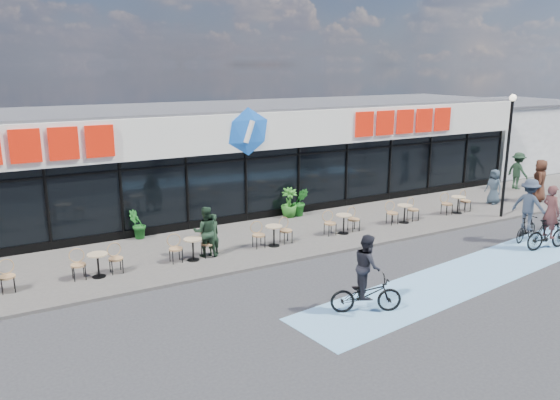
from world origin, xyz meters
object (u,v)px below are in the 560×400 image
object	(u,v)px
potted_plant_mid	(289,203)
pedestrian_c	(540,180)
potted_plant_right	(300,202)
patron_left	(213,234)
potted_plant_left	(137,225)
patron_right	(206,232)
pedestrian_a	(494,187)
lamp_post	(508,145)
cyclist_a	(549,226)
cyclist_b	(528,211)
pedestrian_b	(518,171)

from	to	relation	value
potted_plant_mid	pedestrian_c	bearing A→B (deg)	-15.81
potted_plant_right	patron_left	size ratio (longest dim) A/B	0.84
potted_plant_left	potted_plant_mid	distance (m)	6.37
patron_right	pedestrian_c	distance (m)	16.49
potted_plant_right	patron_left	xyz separation A→B (m)	(-5.11, -2.77, 0.12)
pedestrian_a	lamp_post	bearing A→B (deg)	-46.76
patron_right	cyclist_a	size ratio (longest dim) A/B	0.74
potted_plant_right	cyclist_a	bearing A→B (deg)	-54.29
patron_left	cyclist_b	size ratio (longest dim) A/B	0.61
pedestrian_b	cyclist_a	xyz separation A→B (m)	(-6.94, -6.72, -0.21)
pedestrian_a	cyclist_b	size ratio (longest dim) A/B	0.69
patron_left	pedestrian_b	size ratio (longest dim) A/B	0.76
cyclist_a	patron_left	bearing A→B (deg)	155.15
patron_left	pedestrian_a	world-z (taller)	pedestrian_a
pedestrian_c	cyclist_a	distance (m)	7.17
lamp_post	patron_right	distance (m)	13.00
potted_plant_mid	patron_right	bearing A→B (deg)	-149.57
potted_plant_mid	patron_left	bearing A→B (deg)	-148.31
potted_plant_mid	cyclist_a	xyz separation A→B (m)	(6.03, -7.77, 0.12)
lamp_post	cyclist_b	distance (m)	3.61
cyclist_b	potted_plant_mid	bearing A→B (deg)	132.36
lamp_post	patron_left	size ratio (longest dim) A/B	3.55
potted_plant_mid	pedestrian_a	world-z (taller)	pedestrian_a
lamp_post	patron_left	bearing A→B (deg)	173.34
pedestrian_a	cyclist_b	xyz separation A→B (m)	(-3.16, -4.18, 0.22)
lamp_post	patron_right	world-z (taller)	lamp_post
patron_right	potted_plant_mid	bearing A→B (deg)	-130.92
potted_plant_right	pedestrian_c	bearing A→B (deg)	-16.15
potted_plant_mid	pedestrian_c	xyz separation A→B (m)	(11.63, -3.29, 0.37)
patron_left	cyclist_a	bearing A→B (deg)	139.76
patron_right	lamp_post	bearing A→B (deg)	-167.86
pedestrian_a	pedestrian_c	bearing A→B (deg)	67.32
potted_plant_right	pedestrian_a	world-z (taller)	pedestrian_a
pedestrian_a	cyclist_b	bearing A→B (deg)	-43.00
patron_left	cyclist_a	distance (m)	11.73
potted_plant_right	cyclist_a	xyz separation A→B (m)	(5.54, -7.70, 0.14)
cyclist_b	patron_right	bearing A→B (deg)	160.37
potted_plant_mid	pedestrian_c	world-z (taller)	pedestrian_c
lamp_post	cyclist_a	distance (m)	4.55
potted_plant_left	patron_left	bearing A→B (deg)	-59.34
potted_plant_left	cyclist_b	size ratio (longest dim) A/B	0.47
potted_plant_left	patron_right	distance (m)	3.35
patron_right	pedestrian_a	xyz separation A→B (m)	(14.20, 0.24, -0.05)
potted_plant_left	potted_plant_mid	bearing A→B (deg)	-1.07
cyclist_b	pedestrian_b	bearing A→B (deg)	40.22
lamp_post	patron_left	world-z (taller)	lamp_post
potted_plant_left	patron_right	bearing A→B (deg)	-63.03
potted_plant_right	pedestrian_b	bearing A→B (deg)	-4.48
potted_plant_right	patron_left	world-z (taller)	patron_left
patron_right	pedestrian_b	bearing A→B (deg)	-155.58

